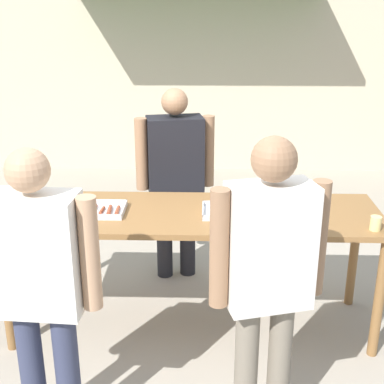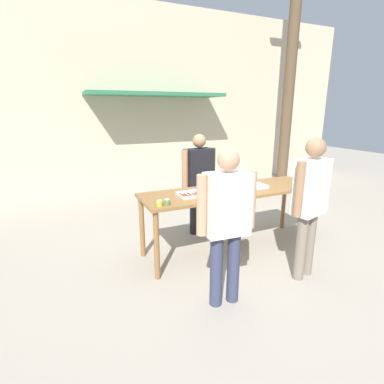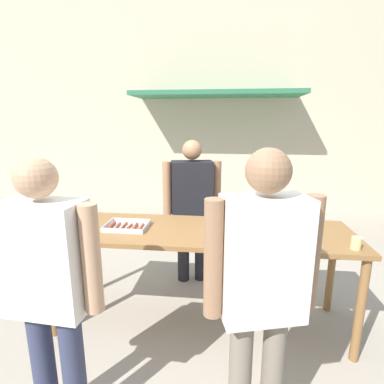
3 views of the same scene
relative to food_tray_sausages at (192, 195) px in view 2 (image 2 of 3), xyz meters
name	(u,v)px [view 2 (image 2 of 3)]	position (x,y,z in m)	size (l,w,h in m)	color
ground_plane	(231,248)	(0.67, 0.03, -0.95)	(24.00, 24.00, 0.00)	#A39989
building_facade_back	(150,101)	(0.67, 4.01, 1.30)	(12.00, 1.11, 4.50)	beige
serving_table	(233,196)	(0.67, 0.03, -0.11)	(2.70, 0.80, 0.94)	brown
food_tray_sausages	(192,195)	(0.00, 0.00, 0.00)	(0.38, 0.29, 0.04)	silver
food_tray_buns	(251,187)	(0.96, 0.00, 0.00)	(0.46, 0.28, 0.06)	silver
condiment_jar_mustard	(160,203)	(-0.55, -0.26, 0.02)	(0.07, 0.07, 0.08)	gold
condiment_jar_ketchup	(167,202)	(-0.45, -0.25, 0.02)	(0.07, 0.07, 0.08)	#567A38
beer_cup	(310,183)	(1.88, -0.25, 0.03)	(0.07, 0.07, 0.10)	#DBC67A
person_server_behind_table	(199,176)	(0.50, 0.82, 0.04)	(0.66, 0.34, 1.69)	#232328
person_customer_holding_hotdog	(227,217)	(-0.10, -1.07, 0.06)	(0.66, 0.28, 1.71)	#333851
person_customer_with_cup	(310,198)	(1.09, -1.02, 0.10)	(0.62, 0.35, 1.76)	#756B5B
utility_pole	(291,68)	(3.99, 2.77, 2.11)	(1.10, 0.28, 6.02)	brown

